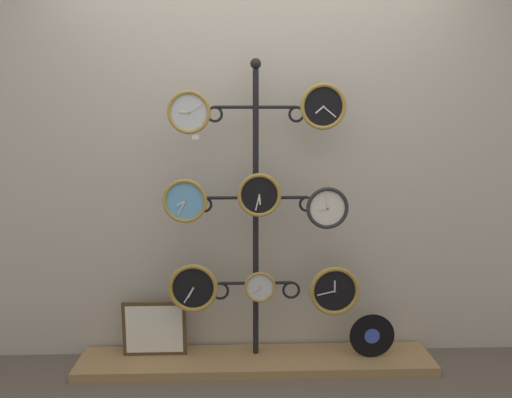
{
  "coord_description": "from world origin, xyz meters",
  "views": [
    {
      "loc": [
        -0.1,
        -2.56,
        1.54
      ],
      "look_at": [
        0.0,
        0.36,
        1.06
      ],
      "focal_mm": 35.0,
      "sensor_mm": 36.0,
      "label": 1
    }
  ],
  "objects_px": {
    "clock_bottom_center": "(260,287)",
    "clock_bottom_right": "(335,291)",
    "clock_middle_left": "(185,201)",
    "picture_frame": "(154,329)",
    "vinyl_record": "(372,336)",
    "clock_middle_center": "(259,195)",
    "display_stand": "(256,265)",
    "clock_top_left": "(189,112)",
    "clock_top_right": "(323,107)",
    "clock_middle_right": "(327,208)",
    "clock_bottom_left": "(193,288)"
  },
  "relations": [
    {
      "from": "clock_bottom_center",
      "to": "clock_bottom_right",
      "type": "bearing_deg",
      "value": -2.24
    },
    {
      "from": "clock_middle_left",
      "to": "picture_frame",
      "type": "distance_m",
      "value": 0.86
    },
    {
      "from": "clock_bottom_right",
      "to": "vinyl_record",
      "type": "bearing_deg",
      "value": 5.88
    },
    {
      "from": "clock_middle_center",
      "to": "vinyl_record",
      "type": "relative_size",
      "value": 0.91
    },
    {
      "from": "display_stand",
      "to": "picture_frame",
      "type": "relative_size",
      "value": 4.74
    },
    {
      "from": "clock_top_left",
      "to": "clock_top_right",
      "type": "height_order",
      "value": "clock_top_right"
    },
    {
      "from": "clock_middle_left",
      "to": "vinyl_record",
      "type": "xyz_separation_m",
      "value": [
        1.13,
        0.01,
        -0.86
      ]
    },
    {
      "from": "clock_middle_right",
      "to": "clock_bottom_right",
      "type": "bearing_deg",
      "value": -18.57
    },
    {
      "from": "clock_top_left",
      "to": "picture_frame",
      "type": "distance_m",
      "value": 1.36
    },
    {
      "from": "vinyl_record",
      "to": "clock_top_right",
      "type": "bearing_deg",
      "value": -179.41
    },
    {
      "from": "clock_top_right",
      "to": "clock_middle_center",
      "type": "height_order",
      "value": "clock_top_right"
    },
    {
      "from": "picture_frame",
      "to": "clock_middle_left",
      "type": "bearing_deg",
      "value": -21.48
    },
    {
      "from": "clock_top_right",
      "to": "clock_bottom_center",
      "type": "height_order",
      "value": "clock_top_right"
    },
    {
      "from": "clock_bottom_right",
      "to": "clock_middle_right",
      "type": "bearing_deg",
      "value": 161.43
    },
    {
      "from": "display_stand",
      "to": "clock_middle_center",
      "type": "relative_size",
      "value": 7.3
    },
    {
      "from": "clock_middle_center",
      "to": "picture_frame",
      "type": "xyz_separation_m",
      "value": [
        -0.65,
        0.11,
        -0.86
      ]
    },
    {
      "from": "display_stand",
      "to": "clock_top_left",
      "type": "relative_size",
      "value": 7.66
    },
    {
      "from": "clock_bottom_left",
      "to": "vinyl_record",
      "type": "xyz_separation_m",
      "value": [
        1.1,
        0.02,
        -0.33
      ]
    },
    {
      "from": "clock_middle_center",
      "to": "vinyl_record",
      "type": "distance_m",
      "value": 1.14
    },
    {
      "from": "vinyl_record",
      "to": "picture_frame",
      "type": "bearing_deg",
      "value": 176.69
    },
    {
      "from": "clock_bottom_right",
      "to": "clock_bottom_left",
      "type": "bearing_deg",
      "value": 179.39
    },
    {
      "from": "clock_top_right",
      "to": "picture_frame",
      "type": "xyz_separation_m",
      "value": [
        -1.02,
        0.08,
        -1.37
      ]
    },
    {
      "from": "clock_middle_left",
      "to": "clock_bottom_center",
      "type": "relative_size",
      "value": 1.37
    },
    {
      "from": "clock_middle_right",
      "to": "clock_bottom_left",
      "type": "xyz_separation_m",
      "value": [
        -0.8,
        -0.01,
        -0.48
      ]
    },
    {
      "from": "display_stand",
      "to": "clock_bottom_center",
      "type": "xyz_separation_m",
      "value": [
        0.02,
        -0.09,
        -0.11
      ]
    },
    {
      "from": "vinyl_record",
      "to": "clock_middle_left",
      "type": "bearing_deg",
      "value": -179.61
    },
    {
      "from": "clock_middle_left",
      "to": "clock_bottom_left",
      "type": "xyz_separation_m",
      "value": [
        0.04,
        -0.01,
        -0.53
      ]
    },
    {
      "from": "clock_middle_right",
      "to": "vinyl_record",
      "type": "relative_size",
      "value": 0.89
    },
    {
      "from": "clock_middle_right",
      "to": "clock_middle_left",
      "type": "bearing_deg",
      "value": 180.0
    },
    {
      "from": "clock_middle_left",
      "to": "picture_frame",
      "type": "bearing_deg",
      "value": 158.52
    },
    {
      "from": "clock_middle_right",
      "to": "vinyl_record",
      "type": "xyz_separation_m",
      "value": [
        0.3,
        0.01,
        -0.81
      ]
    },
    {
      "from": "clock_middle_left",
      "to": "clock_middle_right",
      "type": "distance_m",
      "value": 0.84
    },
    {
      "from": "clock_bottom_center",
      "to": "vinyl_record",
      "type": "relative_size",
      "value": 0.68
    },
    {
      "from": "vinyl_record",
      "to": "display_stand",
      "type": "bearing_deg",
      "value": 173.22
    },
    {
      "from": "clock_top_right",
      "to": "clock_bottom_center",
      "type": "bearing_deg",
      "value": -179.32
    },
    {
      "from": "clock_middle_center",
      "to": "clock_bottom_center",
      "type": "bearing_deg",
      "value": 76.67
    },
    {
      "from": "clock_middle_left",
      "to": "clock_middle_center",
      "type": "xyz_separation_m",
      "value": [
        0.43,
        -0.02,
        0.04
      ]
    },
    {
      "from": "display_stand",
      "to": "clock_top_left",
      "type": "bearing_deg",
      "value": -163.58
    },
    {
      "from": "clock_middle_left",
      "to": "clock_bottom_right",
      "type": "distance_m",
      "value": 1.05
    },
    {
      "from": "clock_top_right",
      "to": "clock_middle_right",
      "type": "xyz_separation_m",
      "value": [
        0.04,
        -0.0,
        -0.59
      ]
    },
    {
      "from": "clock_middle_right",
      "to": "clock_top_left",
      "type": "bearing_deg",
      "value": -178.65
    },
    {
      "from": "vinyl_record",
      "to": "clock_middle_right",
      "type": "bearing_deg",
      "value": -178.53
    },
    {
      "from": "clock_top_right",
      "to": "vinyl_record",
      "type": "relative_size",
      "value": 0.94
    },
    {
      "from": "display_stand",
      "to": "clock_top_left",
      "type": "xyz_separation_m",
      "value": [
        -0.38,
        -0.11,
        0.93
      ]
    },
    {
      "from": "clock_bottom_right",
      "to": "picture_frame",
      "type": "relative_size",
      "value": 0.77
    },
    {
      "from": "clock_top_right",
      "to": "clock_bottom_center",
      "type": "distance_m",
      "value": 1.13
    },
    {
      "from": "clock_middle_right",
      "to": "clock_bottom_center",
      "type": "xyz_separation_m",
      "value": [
        -0.4,
        -0.0,
        -0.48
      ]
    },
    {
      "from": "clock_top_left",
      "to": "picture_frame",
      "type": "bearing_deg",
      "value": 157.61
    },
    {
      "from": "clock_bottom_left",
      "to": "vinyl_record",
      "type": "bearing_deg",
      "value": 0.85
    },
    {
      "from": "clock_bottom_left",
      "to": "clock_bottom_right",
      "type": "bearing_deg",
      "value": -0.61
    }
  ]
}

